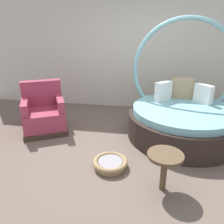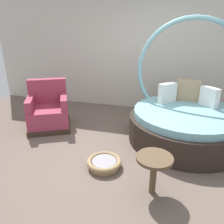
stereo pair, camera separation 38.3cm
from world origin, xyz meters
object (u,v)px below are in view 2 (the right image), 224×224
object	(u,v)px
red_armchair	(49,111)
side_table	(154,164)
round_daybed	(186,118)
pet_basket	(104,163)

from	to	relation	value
red_armchair	side_table	distance (m)	2.63
round_daybed	side_table	xyz separation A→B (m)	(-0.40, -1.59, 0.03)
round_daybed	red_armchair	distance (m)	2.65
round_daybed	pet_basket	size ratio (longest dim) A/B	4.17
round_daybed	red_armchair	xyz separation A→B (m)	(-2.64, -0.21, -0.07)
round_daybed	red_armchair	world-z (taller)	round_daybed
round_daybed	pet_basket	world-z (taller)	round_daybed
red_armchair	side_table	world-z (taller)	red_armchair
red_armchair	round_daybed	bearing A→B (deg)	4.63
pet_basket	red_armchair	bearing A→B (deg)	145.24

